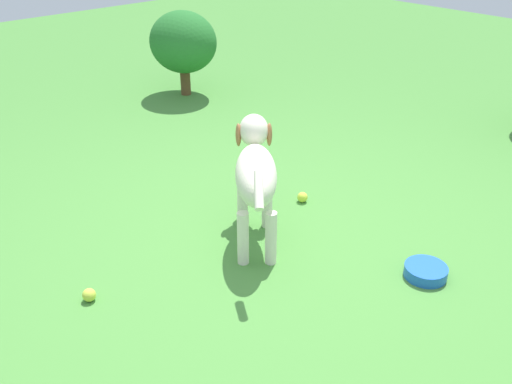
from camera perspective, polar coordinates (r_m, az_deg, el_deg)
ground at (r=3.18m, az=1.74°, el=-5.51°), size 14.00×14.00×0.00m
dog at (r=3.05m, az=-0.04°, el=2.04°), size 0.75×0.66×0.64m
tennis_ball_0 at (r=2.90m, az=-16.44°, el=-9.90°), size 0.07×0.07×0.07m
tennis_ball_1 at (r=3.61m, az=4.69°, el=-0.52°), size 0.07×0.07×0.07m
water_bowl at (r=3.07m, az=16.69°, el=-7.65°), size 0.22×0.22×0.06m
shrub_near at (r=5.47m, az=-7.35°, el=14.70°), size 0.67×0.60×0.79m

